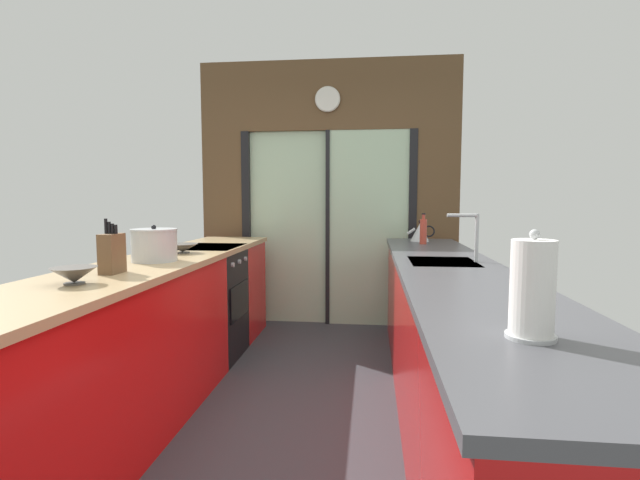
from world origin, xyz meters
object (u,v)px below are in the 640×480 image
kettle (420,232)px  paper_towel_roll (532,290)px  mixing_bowl_near (74,275)px  soap_bottle (423,231)px  mixing_bowl_far (183,248)px  knife_block (112,253)px  stock_pot (154,245)px  oven_range (205,303)px

kettle → paper_towel_roll: bearing=-90.0°
mixing_bowl_near → paper_towel_roll: size_ratio=0.66×
soap_bottle → mixing_bowl_near: bearing=-130.7°
kettle → paper_towel_roll: paper_towel_roll is taller
mixing_bowl_far → knife_block: knife_block is taller
mixing_bowl_far → stock_pot: 0.43m
mixing_bowl_far → kettle: size_ratio=0.86×
mixing_bowl_near → knife_block: (-0.00, 0.31, 0.07)m
mixing_bowl_near → mixing_bowl_far: size_ratio=0.92×
mixing_bowl_near → soap_bottle: (1.78, 2.07, 0.07)m
kettle → soap_bottle: soap_bottle is taller
mixing_bowl_far → mixing_bowl_near: bearing=-90.0°
knife_block → stock_pot: knife_block is taller
mixing_bowl_far → oven_range: bearing=92.3°
mixing_bowl_far → stock_pot: stock_pot is taller
mixing_bowl_far → paper_towel_roll: 2.55m
mixing_bowl_near → knife_block: size_ratio=0.70×
oven_range → mixing_bowl_near: mixing_bowl_near is taller
kettle → paper_towel_roll: size_ratio=0.83×
soap_bottle → paper_towel_roll: paper_towel_roll is taller
oven_range → kettle: kettle is taller
stock_pot → kettle: size_ratio=1.11×
kettle → soap_bottle: size_ratio=0.95×
kettle → paper_towel_roll: 2.97m
mixing_bowl_near → stock_pot: size_ratio=0.72×
mixing_bowl_far → paper_towel_roll: bearing=-45.8°
soap_bottle → paper_towel_roll: bearing=-90.0°
mixing_bowl_near → soap_bottle: bearing=49.3°
stock_pot → kettle: stock_pot is taller
mixing_bowl_far → stock_pot: bearing=-90.0°
paper_towel_roll → mixing_bowl_far: bearing=134.2°
knife_block → stock_pot: bearing=90.0°
mixing_bowl_far → paper_towel_roll: size_ratio=0.72×
mixing_bowl_far → knife_block: bearing=-90.0°
kettle → soap_bottle: bearing=-90.4°
knife_block → soap_bottle: size_ratio=1.08×
mixing_bowl_far → kettle: 2.12m
soap_bottle → paper_towel_roll: 2.69m
kettle → oven_range: bearing=-159.4°
soap_bottle → oven_range: bearing=-167.4°
soap_bottle → paper_towel_roll: size_ratio=0.87×
oven_range → mixing_bowl_far: mixing_bowl_far is taller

